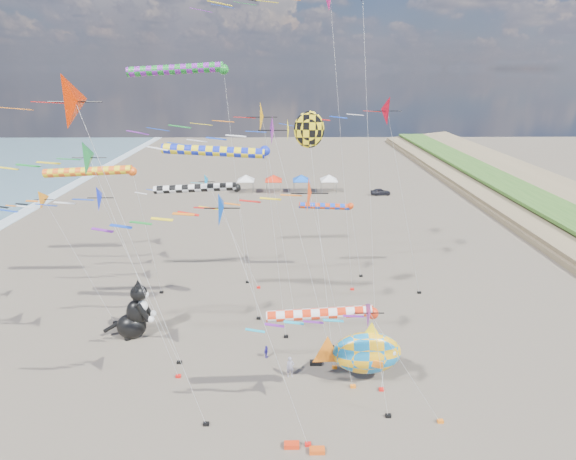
# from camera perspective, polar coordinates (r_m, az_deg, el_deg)

# --- Properties ---
(delta_kite_1) EXTENTS (10.50, 2.00, 15.74)m
(delta_kite_1) POSITION_cam_1_polar(r_m,az_deg,el_deg) (22.22, -9.79, 1.63)
(delta_kite_1) COLOR #0642B7
(delta_kite_1) RESTS_ON ground
(delta_kite_3) EXTENTS (12.32, 2.69, 19.13)m
(delta_kite_3) POSITION_cam_1_polar(r_m,az_deg,el_deg) (36.62, -4.11, 13.94)
(delta_kite_3) COLOR #F39E0A
(delta_kite_3) RESTS_ON ground
(delta_kite_4) EXTENTS (11.60, 1.90, 14.37)m
(delta_kite_4) POSITION_cam_1_polar(r_m,az_deg,el_deg) (32.80, -24.31, 3.54)
(delta_kite_4) COLOR #152ADF
(delta_kite_4) RESTS_ON ground
(delta_kite_5) EXTENTS (8.93, 1.71, 12.34)m
(delta_kite_5) POSITION_cam_1_polar(r_m,az_deg,el_deg) (40.96, -28.65, 3.03)
(delta_kite_5) COLOR orange
(delta_kite_5) RESTS_ON ground
(delta_kite_6) EXTENTS (10.01, 2.44, 15.64)m
(delta_kite_6) POSITION_cam_1_polar(r_m,az_deg,el_deg) (27.01, 2.97, 4.61)
(delta_kite_6) COLOR #F14013
(delta_kite_6) RESTS_ON ground
(delta_kite_7) EXTENTS (13.38, 2.75, 19.26)m
(delta_kite_7) POSITION_cam_1_polar(r_m,az_deg,el_deg) (41.11, 11.78, 14.40)
(delta_kite_7) COLOR red
(delta_kite_7) RESTS_ON ground
(delta_kite_8) EXTENTS (12.45, 2.34, 17.37)m
(delta_kite_8) POSITION_cam_1_polar(r_m,az_deg,el_deg) (30.57, -25.56, 7.86)
(delta_kite_8) COLOR #1B8438
(delta_kite_8) RESTS_ON ground
(delta_kite_9) EXTENTS (10.73, 1.86, 9.47)m
(delta_kite_9) POSITION_cam_1_polar(r_m,az_deg,el_deg) (26.53, 9.86, -9.98)
(delta_kite_9) COLOR purple
(delta_kite_9) RESTS_ON ground
(delta_kite_10) EXTENTS (11.29, 1.79, 11.88)m
(delta_kite_10) POSITION_cam_1_polar(r_m,az_deg,el_deg) (43.51, -11.71, 5.23)
(delta_kite_10) COLOR #0E8FD7
(delta_kite_10) RESTS_ON ground
(delta_kite_11) EXTENTS (13.54, 2.90, 21.28)m
(delta_kite_11) POSITION_cam_1_polar(r_m,az_deg,el_deg) (24.51, -24.18, 14.35)
(delta_kite_11) COLOR red
(delta_kite_11) RESTS_ON ground
(delta_kite_12) EXTENTS (11.81, 2.06, 18.64)m
(delta_kite_12) POSITION_cam_1_polar(r_m,az_deg,el_deg) (28.50, -3.55, 11.76)
(delta_kite_12) COLOR purple
(delta_kite_12) RESTS_ON ground
(windsock_0) EXTENTS (7.94, 0.71, 8.03)m
(windsock_0) POSITION_cam_1_polar(r_m,az_deg,el_deg) (26.94, 4.83, -10.61)
(windsock_0) COLOR red
(windsock_0) RESTS_ON ground
(windsock_1) EXTENTS (6.97, 0.68, 8.35)m
(windsock_1) POSITION_cam_1_polar(r_m,az_deg,el_deg) (46.15, 5.13, 2.98)
(windsock_1) COLOR red
(windsock_1) RESTS_ON ground
(windsock_2) EXTENTS (8.36, 0.70, 12.51)m
(windsock_2) POSITION_cam_1_polar(r_m,az_deg,el_deg) (37.06, -11.12, 5.13)
(windsock_2) COLOR black
(windsock_2) RESTS_ON ground
(windsock_3) EXTENTS (9.69, 0.85, 12.86)m
(windsock_3) POSITION_cam_1_polar(r_m,az_deg,el_deg) (44.84, -23.53, 6.78)
(windsock_3) COLOR #F65814
(windsock_3) RESTS_ON ground
(windsock_4) EXTENTS (9.09, 0.76, 16.04)m
(windsock_4) POSITION_cam_1_polar(r_m,az_deg,el_deg) (33.14, -8.75, 9.75)
(windsock_4) COLOR #1326C3
(windsock_4) RESTS_ON ground
(windsock_5) EXTENTS (10.25, 0.91, 21.64)m
(windsock_5) POSITION_cam_1_polar(r_m,az_deg,el_deg) (43.56, -13.46, 19.13)
(windsock_5) COLOR #177E25
(windsock_5) RESTS_ON ground
(angelfish_kite) EXTENTS (3.74, 3.02, 18.42)m
(angelfish_kite) POSITION_cam_1_polar(r_m,az_deg,el_deg) (33.11, 2.34, 12.37)
(angelfish_kite) COLOR yellow
(angelfish_kite) RESTS_ON ground
(cat_inflatable) EXTENTS (3.83, 2.13, 4.99)m
(cat_inflatable) POSITION_cam_1_polar(r_m,az_deg,el_deg) (39.77, -19.12, -9.51)
(cat_inflatable) COLOR black
(cat_inflatable) RESTS_ON ground
(fish_inflatable) EXTENTS (6.40, 2.12, 4.89)m
(fish_inflatable) POSITION_cam_1_polar(r_m,az_deg,el_deg) (33.14, 9.86, -15.11)
(fish_inflatable) COLOR #1379B9
(fish_inflatable) RESTS_ON ground
(person_adult) EXTENTS (0.64, 0.48, 1.61)m
(person_adult) POSITION_cam_1_polar(r_m,az_deg,el_deg) (34.10, 0.28, -17.00)
(person_adult) COLOR gray
(person_adult) RESTS_ON ground
(child_green) EXTENTS (0.70, 0.63, 1.17)m
(child_green) POSITION_cam_1_polar(r_m,az_deg,el_deg) (35.72, 7.53, -15.72)
(child_green) COLOR #1C7944
(child_green) RESTS_ON ground
(child_blue) EXTENTS (0.51, 0.68, 1.07)m
(child_blue) POSITION_cam_1_polar(r_m,az_deg,el_deg) (36.14, -2.78, -15.17)
(child_blue) COLOR #2B2194
(child_blue) RESTS_ON ground
(kite_bag_0) EXTENTS (0.90, 0.44, 0.30)m
(kite_bag_0) POSITION_cam_1_polar(r_m,az_deg,el_deg) (42.15, 8.82, -10.48)
(kite_bag_0) COLOR blue
(kite_bag_0) RESTS_ON ground
(kite_bag_1) EXTENTS (0.90, 0.44, 0.30)m
(kite_bag_1) POSITION_cam_1_polar(r_m,az_deg,el_deg) (29.35, 3.72, -26.15)
(kite_bag_1) COLOR #D54A11
(kite_bag_1) RESTS_ON ground
(kite_bag_2) EXTENTS (0.90, 0.44, 0.30)m
(kite_bag_2) POSITION_cam_1_polar(r_m,az_deg,el_deg) (29.58, 0.47, -25.64)
(kite_bag_2) COLOR red
(kite_bag_2) RESTS_ON ground
(kite_bag_3) EXTENTS (0.90, 0.44, 0.30)m
(kite_bag_3) POSITION_cam_1_polar(r_m,az_deg,el_deg) (35.67, 3.54, -16.47)
(kite_bag_3) COLOR black
(kite_bag_3) RESTS_ON ground
(tent_row) EXTENTS (19.20, 4.20, 3.80)m
(tent_row) POSITION_cam_1_polar(r_m,az_deg,el_deg) (81.32, -0.07, 6.94)
(tent_row) COLOR white
(tent_row) RESTS_ON ground
(parked_car) EXTENTS (3.60, 1.66, 1.19)m
(parked_car) POSITION_cam_1_polar(r_m,az_deg,el_deg) (81.88, 11.67, 4.78)
(parked_car) COLOR #26262D
(parked_car) RESTS_ON ground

